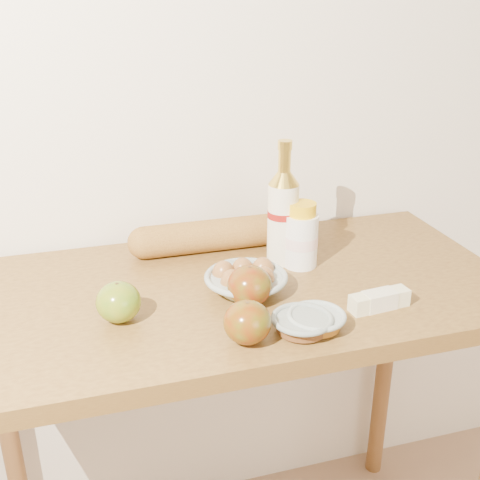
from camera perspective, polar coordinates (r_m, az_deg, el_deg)
name	(u,v)px	position (r m, az deg, el deg)	size (l,w,h in m)	color
back_wall	(198,75)	(1.49, -4.05, 15.32)	(3.50, 0.02, 2.60)	white
table	(236,334)	(1.37, -0.36, -8.90)	(1.20, 0.60, 0.90)	olive
bourbon_bottle	(283,214)	(1.37, 4.09, 2.43)	(0.09, 0.09, 0.29)	white
cream_bottle	(301,237)	(1.38, 5.81, 0.29)	(0.08, 0.08, 0.15)	white
egg_bowl	(246,280)	(1.28, 0.53, -3.80)	(0.19, 0.19, 0.06)	#98A6A1
baguette	(223,234)	(1.47, -1.58, 0.57)	(0.47, 0.08, 0.08)	#AA7834
apple_yellowgreen	(119,302)	(1.19, -11.44, -5.78)	(0.09, 0.09, 0.08)	olive
apple_redgreen_front	(247,322)	(1.10, 0.70, -7.81)	(0.09, 0.09, 0.08)	maroon
apple_redgreen_right	(250,286)	(1.22, 0.91, -4.35)	(0.11, 0.11, 0.08)	maroon
sugar_bowl	(302,324)	(1.14, 5.89, -7.90)	(0.15, 0.15, 0.03)	gray
syrup_bowl	(316,320)	(1.16, 7.24, -7.57)	(0.14, 0.14, 0.03)	#99A7A1
butter_stick	(379,300)	(1.25, 13.07, -5.60)	(0.13, 0.05, 0.04)	beige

